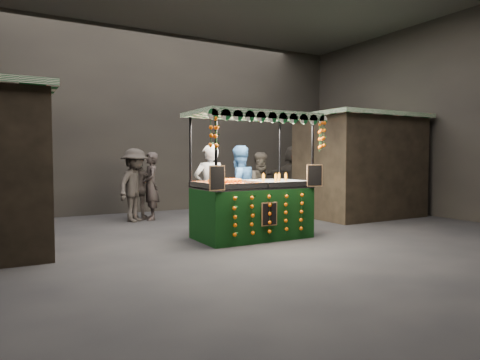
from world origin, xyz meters
TOP-DOWN VIEW (x-y plane):
  - ground at (0.00, 0.00)m, footprint 12.00×12.00m
  - market_hall at (0.00, 0.00)m, footprint 12.10×10.10m
  - neighbour_stall_right at (4.40, 1.50)m, footprint 3.00×2.20m
  - juice_stall at (0.44, 0.23)m, footprint 2.40×1.41m
  - vendor_grey at (-0.05, 1.09)m, footprint 0.68×0.48m
  - vendor_blue at (0.68, 1.22)m, footprint 0.89×0.71m
  - shopper_1 at (1.64, 1.80)m, footprint 0.84×0.67m
  - shopper_2 at (-0.74, 3.58)m, footprint 0.95×0.81m
  - shopper_3 at (-0.90, 3.36)m, footprint 1.26×1.20m
  - shopper_5 at (3.85, 3.56)m, footprint 1.53×1.68m
  - shopper_6 at (-0.49, 3.47)m, footprint 0.48×0.65m

SIDE VIEW (x-z plane):
  - ground at x=0.00m, z-range 0.00..0.00m
  - juice_stall at x=0.44m, z-range -0.44..1.88m
  - shopper_2 at x=-0.74m, z-range 0.00..1.53m
  - shopper_1 at x=1.64m, z-range 0.00..1.63m
  - shopper_6 at x=-0.49m, z-range 0.00..1.63m
  - shopper_3 at x=-0.90m, z-range 0.00..1.72m
  - vendor_blue at x=0.68m, z-range 0.00..1.75m
  - vendor_grey at x=-0.05m, z-range 0.00..1.76m
  - shopper_5 at x=3.85m, z-range 0.00..1.87m
  - neighbour_stall_right at x=4.40m, z-range 0.01..2.61m
  - market_hall at x=0.00m, z-range 0.86..5.91m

